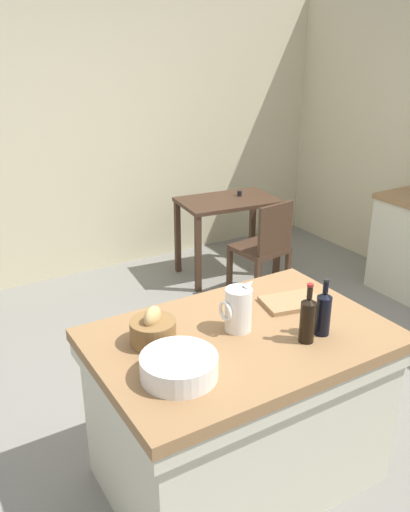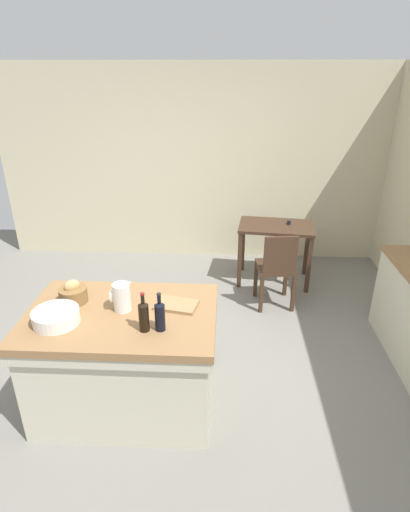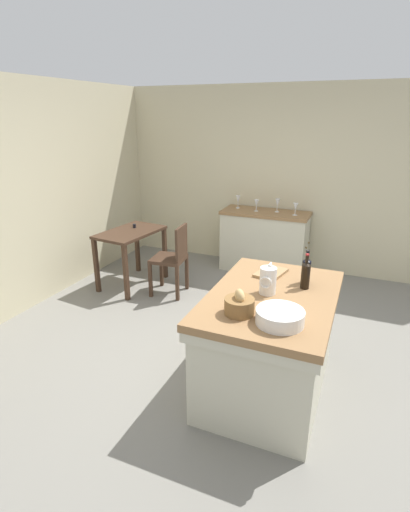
{
  "view_description": "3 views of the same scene",
  "coord_description": "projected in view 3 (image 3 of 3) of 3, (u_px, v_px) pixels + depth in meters",
  "views": [
    {
      "loc": [
        -1.64,
        -2.28,
        2.2
      ],
      "look_at": [
        0.01,
        0.46,
        0.88
      ],
      "focal_mm": 38.0,
      "sensor_mm": 36.0,
      "label": 1
    },
    {
      "loc": [
        0.42,
        -3.02,
        2.53
      ],
      "look_at": [
        0.24,
        0.57,
        0.88
      ],
      "focal_mm": 29.07,
      "sensor_mm": 36.0,
      "label": 2
    },
    {
      "loc": [
        -3.09,
        -1.04,
        2.2
      ],
      "look_at": [
        0.24,
        0.37,
        0.88
      ],
      "focal_mm": 27.45,
      "sensor_mm": 36.0,
      "label": 3
    }
  ],
  "objects": [
    {
      "name": "cutting_board",
      "position": [
        271.0,
        273.0,
        3.45
      ],
      "size": [
        0.35,
        0.26,
        0.02
      ],
      "primitive_type": "cube",
      "rotation": [
        0.0,
        0.0,
        -0.21
      ],
      "color": "#99754C",
      "rests_on": "island_table"
    },
    {
      "name": "ground_plane",
      "position": [
        230.0,
        354.0,
        3.81
      ],
      "size": [
        6.76,
        6.76,
        0.0
      ],
      "primitive_type": "plane",
      "color": "slate"
    },
    {
      "name": "writing_desk",
      "position": [
        131.0,
        240.0,
        5.16
      ],
      "size": [
        0.96,
        0.66,
        0.81
      ],
      "color": "#3D281C",
      "rests_on": "ground"
    },
    {
      "name": "wine_glass_far_left",
      "position": [
        295.0,
        207.0,
        5.32
      ],
      "size": [
        0.07,
        0.07,
        0.17
      ],
      "color": "white",
      "rests_on": "side_cabinet"
    },
    {
      "name": "wall_back",
      "position": [
        11.0,
        200.0,
        4.32
      ],
      "size": [
        5.32,
        0.12,
        2.6
      ],
      "primitive_type": "cube",
      "color": "beige",
      "rests_on": "ground"
    },
    {
      "name": "wine_glass_right",
      "position": [
        238.0,
        199.0,
        5.73
      ],
      "size": [
        0.07,
        0.07,
        0.19
      ],
      "color": "white",
      "rests_on": "side_cabinet"
    },
    {
      "name": "wash_bowl",
      "position": [
        280.0,
        317.0,
        2.62
      ],
      "size": [
        0.33,
        0.33,
        0.1
      ],
      "primitive_type": "cylinder",
      "color": "silver",
      "rests_on": "island_table"
    },
    {
      "name": "wine_glass_middle",
      "position": [
        256.0,
        203.0,
        5.55
      ],
      "size": [
        0.07,
        0.07,
        0.16
      ],
      "color": "white",
      "rests_on": "side_cabinet"
    },
    {
      "name": "pitcher",
      "position": [
        268.0,
        280.0,
        3.04
      ],
      "size": [
        0.17,
        0.13,
        0.26
      ],
      "color": "silver",
      "rests_on": "island_table"
    },
    {
      "name": "island_table",
      "position": [
        270.0,
        339.0,
        3.2
      ],
      "size": [
        1.42,
        0.96,
        0.87
      ],
      "color": "olive",
      "rests_on": "ground"
    },
    {
      "name": "wine_glass_left",
      "position": [
        277.0,
        203.0,
        5.5
      ],
      "size": [
        0.07,
        0.07,
        0.19
      ],
      "color": "white",
      "rests_on": "side_cabinet"
    },
    {
      "name": "side_cabinet",
      "position": [
        264.0,
        241.0,
        5.72
      ],
      "size": [
        0.52,
        1.26,
        0.89
      ],
      "color": "olive",
      "rests_on": "ground"
    },
    {
      "name": "wall_right",
      "position": [
        293.0,
        180.0,
        5.61
      ],
      "size": [
        0.12,
        5.2,
        2.6
      ],
      "primitive_type": "cube",
      "color": "beige",
      "rests_on": "ground"
    },
    {
      "name": "wooden_chair",
      "position": [
        173.0,
        257.0,
        4.93
      ],
      "size": [
        0.44,
        0.44,
        0.91
      ],
      "color": "#3D281C",
      "rests_on": "ground"
    },
    {
      "name": "wine_bottle_dark",
      "position": [
        306.0,
        270.0,
        3.23
      ],
      "size": [
        0.07,
        0.07,
        0.29
      ],
      "color": "black",
      "rests_on": "island_table"
    },
    {
      "name": "wine_bottle_amber",
      "position": [
        306.0,
        275.0,
        3.13
      ],
      "size": [
        0.07,
        0.07,
        0.29
      ],
      "color": "black",
      "rests_on": "island_table"
    },
    {
      "name": "bread_basket",
      "position": [
        239.0,
        305.0,
        2.74
      ],
      "size": [
        0.21,
        0.21,
        0.19
      ],
      "color": "brown",
      "rests_on": "island_table"
    }
  ]
}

